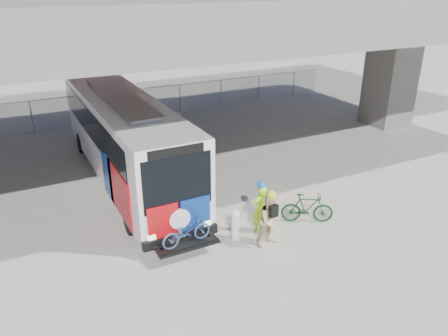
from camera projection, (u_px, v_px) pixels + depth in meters
ground at (201, 200)px, 17.28m from camera, size 160.00×160.00×0.00m
bus at (124, 133)px, 18.25m from camera, size 2.67×12.93×3.69m
overpass at (157, 18)px, 17.94m from camera, size 40.00×16.00×7.95m
chainlink_fence at (118, 98)px, 26.50m from camera, size 30.00×0.06×30.00m
brick_buildings at (50, 2)px, 54.97m from camera, size 54.00×22.00×12.00m
bollard at (235, 223)px, 14.48m from camera, size 0.28×0.28×1.08m
cyclist_hivis at (261, 208)px, 14.75m from camera, size 0.67×0.47×1.91m
cyclist_tan at (270, 220)px, 14.01m from camera, size 0.95×0.78×1.97m
bike_parked at (307, 208)px, 15.49m from camera, size 1.85×1.38×1.11m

